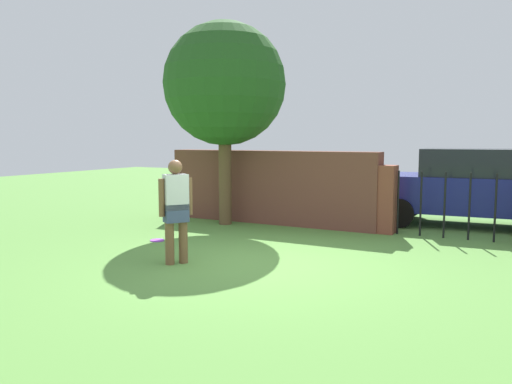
{
  "coord_description": "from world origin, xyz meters",
  "views": [
    {
      "loc": [
        3.7,
        -6.88,
        1.95
      ],
      "look_at": [
        -0.53,
        1.03,
        1.0
      ],
      "focal_mm": 35.72,
      "sensor_mm": 36.0,
      "label": 1
    }
  ],
  "objects_px": {
    "person": "(176,207)",
    "frisbee_purple": "(157,240)",
    "car": "(469,187)",
    "tree": "(225,85)"
  },
  "relations": [
    {
      "from": "person",
      "to": "frisbee_purple",
      "type": "xyz_separation_m",
      "value": [
        -1.41,
        1.26,
        -0.89
      ]
    },
    {
      "from": "car",
      "to": "frisbee_purple",
      "type": "height_order",
      "value": "car"
    },
    {
      "from": "tree",
      "to": "frisbee_purple",
      "type": "relative_size",
      "value": 16.73
    },
    {
      "from": "tree",
      "to": "frisbee_purple",
      "type": "height_order",
      "value": "tree"
    },
    {
      "from": "person",
      "to": "frisbee_purple",
      "type": "height_order",
      "value": "person"
    },
    {
      "from": "car",
      "to": "frisbee_purple",
      "type": "bearing_deg",
      "value": -141.82
    },
    {
      "from": "tree",
      "to": "frisbee_purple",
      "type": "distance_m",
      "value": 3.85
    },
    {
      "from": "person",
      "to": "frisbee_purple",
      "type": "relative_size",
      "value": 6.0
    },
    {
      "from": "tree",
      "to": "frisbee_purple",
      "type": "xyz_separation_m",
      "value": [
        -0.15,
        -2.25,
        -3.12
      ]
    },
    {
      "from": "car",
      "to": "tree",
      "type": "bearing_deg",
      "value": -158.57
    }
  ]
}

